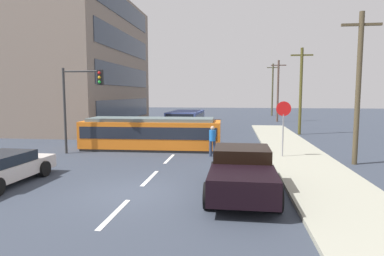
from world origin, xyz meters
name	(u,v)px	position (x,y,z in m)	size (l,w,h in m)	color
ground_plane	(181,147)	(0.00, 10.00, 0.00)	(120.00, 120.00, 0.00)	#333A48
sidewalk_curb_right	(303,161)	(6.80, 6.00, 0.07)	(3.20, 36.00, 0.14)	#A0A08D
lane_stripe_0	(115,214)	(0.00, -2.00, 0.01)	(0.16, 2.40, 0.01)	silver
lane_stripe_1	(150,178)	(0.00, 2.00, 0.01)	(0.16, 2.40, 0.01)	silver
lane_stripe_2	(169,159)	(0.00, 6.00, 0.01)	(0.16, 2.40, 0.01)	silver
lane_stripe_3	(191,137)	(0.00, 14.85, 0.01)	(0.16, 2.40, 0.01)	silver
lane_stripe_4	(199,129)	(0.00, 20.85, 0.01)	(0.16, 2.40, 0.01)	silver
corner_building	(54,64)	(-14.72, 20.79, 6.40)	(14.99, 17.19, 12.80)	gray
streetcar_tram	(152,133)	(-1.67, 8.85, 1.01)	(8.50, 2.80, 1.95)	orange
city_bus	(186,120)	(-0.82, 17.54, 1.09)	(2.72, 5.75, 1.90)	#394A88
pedestrian_crossing	(213,139)	(2.20, 7.01, 0.94)	(0.45, 0.36, 1.67)	#2D3952
pickup_truck_parked	(242,171)	(3.64, 0.29, 0.80)	(2.31, 5.02, 1.55)	black
parked_sedan_near	(0,168)	(-5.34, 0.36, 0.62)	(2.07, 4.54, 1.19)	silver
parked_sedan_mid	(119,131)	(-5.18, 12.81, 0.62)	(2.05, 4.15, 1.19)	beige
stop_sign	(283,117)	(5.90, 6.77, 2.19)	(0.76, 0.07, 2.88)	gray
traffic_light_mast	(80,94)	(-5.28, 6.84, 3.38)	(2.38, 0.33, 4.86)	#333333
utility_pole_near	(358,86)	(9.18, 5.85, 3.79)	(1.80, 0.24, 7.22)	#4D422D
utility_pole_mid	(301,89)	(8.83, 17.69, 3.76)	(1.80, 0.24, 7.18)	#4E491E
utility_pole_far	(278,90)	(8.60, 30.45, 3.90)	(1.80, 0.24, 7.44)	brown
utility_pole_distant	(273,89)	(9.19, 41.58, 4.19)	(1.80, 0.24, 8.01)	#4A472D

